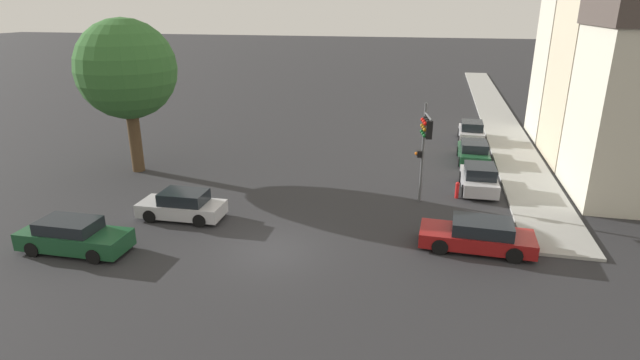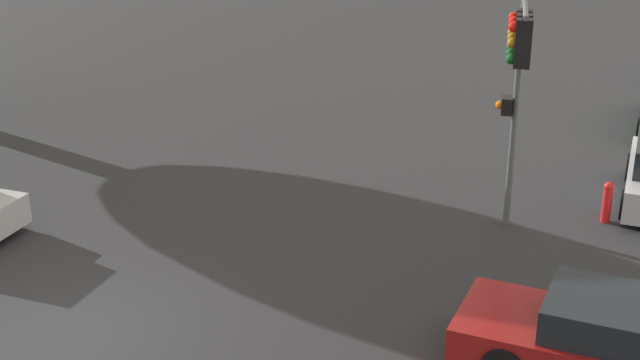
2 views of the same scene
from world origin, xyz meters
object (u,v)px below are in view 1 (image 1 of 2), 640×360
object	(u,v)px
parked_car_1	(473,152)
fire_hydrant	(457,189)
crossing_car_0	(182,206)
traffic_signal	(425,135)
parked_car_0	(479,179)
crossing_car_1	(478,235)
parked_car_2	(471,132)
crossing_car_2	(74,236)
street_tree	(126,70)

from	to	relation	value
parked_car_1	fire_hydrant	xyz separation A→B (m)	(-1.22, -7.10, -0.17)
crossing_car_0	parked_car_1	world-z (taller)	same
traffic_signal	parked_car_0	world-z (taller)	traffic_signal
crossing_car_1	parked_car_2	size ratio (longest dim) A/B	1.24
crossing_car_0	parked_car_0	distance (m)	16.16
parked_car_1	parked_car_2	xyz separation A→B (m)	(0.15, 5.56, 0.06)
crossing_car_2	parked_car_0	size ratio (longest dim) A/B	1.21
crossing_car_2	parked_car_0	world-z (taller)	parked_car_0
parked_car_0	fire_hydrant	world-z (taller)	parked_car_0
crossing_car_1	crossing_car_2	size ratio (longest dim) A/B	1.02
street_tree	parked_car_2	size ratio (longest dim) A/B	2.39
traffic_signal	crossing_car_2	distance (m)	16.80
parked_car_2	crossing_car_1	bearing A→B (deg)	178.36
crossing_car_0	fire_hydrant	world-z (taller)	crossing_car_0
street_tree	traffic_signal	xyz separation A→B (m)	(17.64, -1.95, -2.49)
crossing_car_1	parked_car_1	world-z (taller)	parked_car_1
traffic_signal	crossing_car_2	xyz separation A→B (m)	(-14.17, -8.47, -3.12)
street_tree	parked_car_2	distance (m)	24.88
parked_car_1	parked_car_0	bearing A→B (deg)	179.31
crossing_car_0	traffic_signal	bearing A→B (deg)	-161.00
street_tree	parked_car_0	bearing A→B (deg)	3.02
traffic_signal	fire_hydrant	bearing A→B (deg)	-150.57
crossing_car_2	parked_car_1	bearing A→B (deg)	43.95
parked_car_1	fire_hydrant	bearing A→B (deg)	169.67
crossing_car_0	fire_hydrant	xyz separation A→B (m)	(13.21, 5.83, -0.17)
crossing_car_1	parked_car_2	distance (m)	18.69
crossing_car_2	parked_car_1	size ratio (longest dim) A/B	1.12
crossing_car_1	parked_car_1	distance (m)	13.12
parked_car_0	street_tree	bearing A→B (deg)	91.76
parked_car_2	traffic_signal	bearing A→B (deg)	167.59
crossing_car_2	street_tree	bearing A→B (deg)	107.64
parked_car_1	crossing_car_2	bearing A→B (deg)	134.24
crossing_car_1	street_tree	bearing A→B (deg)	-15.71
parked_car_0	parked_car_2	world-z (taller)	parked_car_2
traffic_signal	crossing_car_2	world-z (taller)	traffic_signal
traffic_signal	parked_car_2	xyz separation A→B (m)	(3.26, 14.23, -3.08)
parked_car_0	fire_hydrant	distance (m)	1.91
street_tree	traffic_signal	bearing A→B (deg)	-6.29
street_tree	parked_car_1	distance (m)	22.53
crossing_car_1	crossing_car_2	bearing A→B (deg)	15.37
traffic_signal	fire_hydrant	distance (m)	4.12
crossing_car_0	parked_car_2	distance (m)	23.55
traffic_signal	parked_car_1	size ratio (longest dim) A/B	1.27
crossing_car_2	fire_hydrant	bearing A→B (deg)	31.20
traffic_signal	crossing_car_2	bearing A→B (deg)	20.43
crossing_car_0	fire_hydrant	size ratio (longest dim) A/B	4.55
parked_car_1	crossing_car_1	bearing A→B (deg)	177.08
street_tree	traffic_signal	size ratio (longest dim) A/B	1.75
crossing_car_2	crossing_car_1	bearing A→B (deg)	12.71
street_tree	parked_car_0	size ratio (longest dim) A/B	2.40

